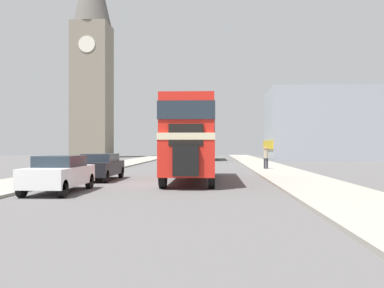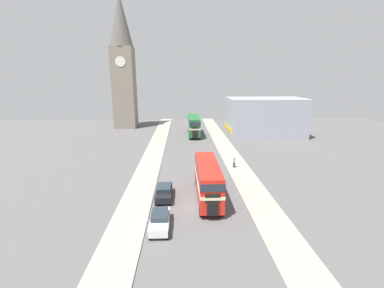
% 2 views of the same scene
% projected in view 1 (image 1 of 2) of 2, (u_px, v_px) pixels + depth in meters
% --- Properties ---
extents(ground_plane, '(120.00, 120.00, 0.00)m').
position_uv_depth(ground_plane, '(166.00, 184.00, 20.22)').
color(ground_plane, '#565454').
extents(sidewalk_right, '(3.50, 120.00, 0.12)m').
position_uv_depth(sidewalk_right, '(310.00, 184.00, 19.86)').
color(sidewalk_right, gray).
rests_on(sidewalk_right, ground_plane).
extents(sidewalk_left, '(3.50, 120.00, 0.12)m').
position_uv_depth(sidewalk_left, '(26.00, 182.00, 20.57)').
color(sidewalk_left, gray).
rests_on(sidewalk_left, ground_plane).
extents(double_decker_bus, '(2.39, 9.83, 4.05)m').
position_uv_depth(double_decker_bus, '(192.00, 134.00, 22.12)').
color(double_decker_bus, red).
rests_on(double_decker_bus, ground_plane).
extents(bus_distant, '(2.53, 10.93, 4.48)m').
position_uv_depth(bus_distant, '(205.00, 139.00, 55.22)').
color(bus_distant, '#1E602D').
rests_on(bus_distant, ground_plane).
extents(car_parked_near, '(1.67, 4.11, 1.43)m').
position_uv_depth(car_parked_near, '(59.00, 173.00, 16.61)').
color(car_parked_near, white).
rests_on(car_parked_near, ground_plane).
extents(car_parked_mid, '(1.73, 4.29, 1.40)m').
position_uv_depth(car_parked_mid, '(100.00, 166.00, 22.62)').
color(car_parked_mid, black).
rests_on(car_parked_mid, ground_plane).
extents(pedestrian_walking, '(0.32, 0.32, 1.60)m').
position_uv_depth(pedestrian_walking, '(266.00, 156.00, 31.59)').
color(pedestrian_walking, '#282833').
rests_on(pedestrian_walking, sidewalk_right).
extents(church_tower, '(5.89, 5.89, 34.07)m').
position_uv_depth(church_tower, '(92.00, 47.00, 67.47)').
color(church_tower, gray).
rests_on(church_tower, ground_plane).
extents(shop_building_block, '(17.19, 9.58, 8.80)m').
position_uv_depth(shop_building_block, '(337.00, 125.00, 53.08)').
color(shop_building_block, '#999EA8').
rests_on(shop_building_block, ground_plane).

